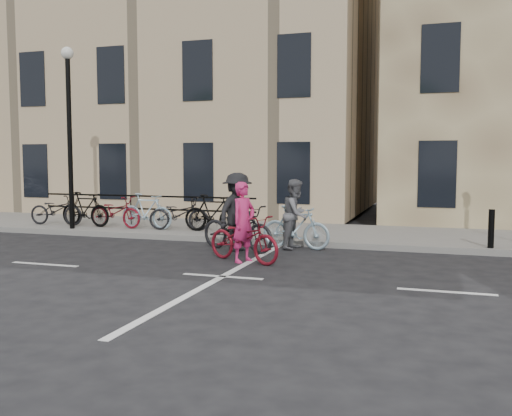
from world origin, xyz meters
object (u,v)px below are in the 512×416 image
(lamp_post, at_px, (69,115))
(cyclist_dark, at_px, (237,220))
(cyclist_grey, at_px, (296,221))
(cyclist_pink, at_px, (244,234))

(lamp_post, height_order, cyclist_dark, lamp_post)
(cyclist_grey, height_order, cyclist_dark, cyclist_dark)
(cyclist_grey, bearing_deg, lamp_post, 93.01)
(lamp_post, height_order, cyclist_grey, lamp_post)
(cyclist_dark, bearing_deg, cyclist_pink, -134.61)
(lamp_post, xyz_separation_m, cyclist_pink, (6.37, -2.82, -2.89))
(cyclist_grey, bearing_deg, cyclist_dark, 130.15)
(cyclist_pink, relative_size, cyclist_grey, 1.12)
(cyclist_pink, height_order, cyclist_grey, cyclist_pink)
(lamp_post, height_order, cyclist_pink, lamp_post)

